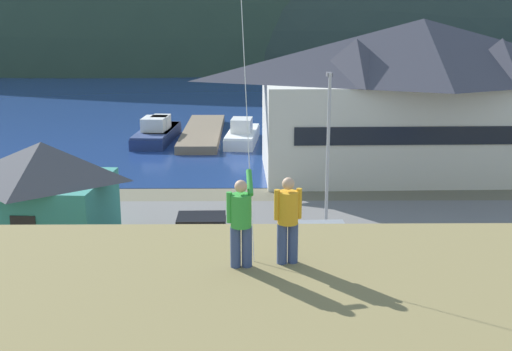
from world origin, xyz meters
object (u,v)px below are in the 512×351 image
(harbor_lodge, at_px, (420,93))
(person_kite_flyer, at_px, (241,220))
(wharf_dock, at_px, (203,133))
(parking_light_pole, at_px, (328,141))
(storage_shed_near_lot, at_px, (45,192))
(parked_car_mid_row_center, at_px, (289,307))
(moored_boat_outer_mooring, at_px, (242,135))
(parked_car_back_row_left, at_px, (318,245))
(person_companion, at_px, (288,218))
(moored_boat_wharfside, at_px, (157,133))
(parked_car_back_row_right, at_px, (147,284))
(parked_car_corner_spot, at_px, (199,235))
(moored_boat_inner_slip, at_px, (162,131))

(harbor_lodge, distance_m, person_kite_flyer, 31.81)
(wharf_dock, distance_m, parking_light_pole, 25.80)
(storage_shed_near_lot, xyz_separation_m, parked_car_mid_row_center, (10.76, -8.84, -1.46))
(moored_boat_outer_mooring, relative_size, parked_car_back_row_left, 1.73)
(moored_boat_outer_mooring, height_order, person_companion, person_companion)
(moored_boat_outer_mooring, bearing_deg, harbor_lodge, -40.52)
(moored_boat_wharfside, xyz_separation_m, parked_car_back_row_right, (4.11, -30.95, 0.34))
(wharf_dock, xyz_separation_m, parked_car_corner_spot, (1.89, -27.97, 0.71))
(harbor_lodge, xyz_separation_m, person_companion, (-10.40, -29.52, 1.29))
(person_kite_flyer, bearing_deg, person_companion, 11.03)
(moored_boat_inner_slip, xyz_separation_m, person_companion, (8.19, -41.10, 5.97))
(moored_boat_inner_slip, relative_size, parked_car_back_row_right, 1.50)
(storage_shed_near_lot, xyz_separation_m, moored_boat_outer_mooring, (8.83, 23.20, -1.81))
(wharf_dock, height_order, parked_car_back_row_left, parked_car_back_row_left)
(parked_car_corner_spot, bearing_deg, moored_boat_outer_mooring, 86.33)
(moored_boat_wharfside, xyz_separation_m, parked_car_corner_spot, (5.59, -25.76, 0.34))
(storage_shed_near_lot, height_order, moored_boat_outer_mooring, storage_shed_near_lot)
(moored_boat_outer_mooring, distance_m, parked_car_back_row_right, 30.35)
(moored_boat_outer_mooring, relative_size, parking_light_pole, 0.97)
(storage_shed_near_lot, height_order, parked_car_back_row_right, storage_shed_near_lot)
(harbor_lodge, bearing_deg, wharf_dock, 139.52)
(harbor_lodge, xyz_separation_m, parked_car_back_row_left, (-8.26, -16.31, -4.34))
(parked_car_back_row_left, bearing_deg, harbor_lodge, 63.13)
(moored_boat_inner_slip, relative_size, person_companion, 3.66)
(parking_light_pole, bearing_deg, moored_boat_outer_mooring, 101.78)
(moored_boat_inner_slip, relative_size, parked_car_corner_spot, 1.51)
(wharf_dock, height_order, person_companion, person_companion)
(storage_shed_near_lot, bearing_deg, parked_car_corner_spot, -14.03)
(harbor_lodge, height_order, parking_light_pole, harbor_lodge)
(moored_boat_outer_mooring, distance_m, moored_boat_inner_slip, 6.99)
(moored_boat_outer_mooring, relative_size, person_kite_flyer, 3.99)
(harbor_lodge, relative_size, parking_light_pole, 2.83)
(wharf_dock, bearing_deg, parked_car_back_row_right, -89.30)
(moored_boat_inner_slip, distance_m, person_kite_flyer, 42.34)
(wharf_dock, bearing_deg, moored_boat_wharfside, -149.20)
(moored_boat_inner_slip, bearing_deg, parking_light_pole, -63.69)
(harbor_lodge, xyz_separation_m, moored_boat_inner_slip, (-18.59, 11.57, -4.68))
(wharf_dock, bearing_deg, moored_boat_inner_slip, -156.52)
(moored_boat_inner_slip, distance_m, parking_light_pole, 25.66)
(harbor_lodge, bearing_deg, storage_shed_near_lot, -147.45)
(wharf_dock, relative_size, person_kite_flyer, 8.11)
(moored_boat_outer_mooring, relative_size, parked_car_back_row_right, 1.75)
(parking_light_pole, bearing_deg, storage_shed_near_lot, -171.58)
(storage_shed_near_lot, xyz_separation_m, moored_boat_inner_slip, (2.01, 24.72, -1.81))
(parking_light_pole, bearing_deg, wharf_dock, 108.13)
(parked_car_back_row_right, distance_m, person_kite_flyer, 11.65)
(moored_boat_outer_mooring, distance_m, parked_car_back_row_left, 26.59)
(harbor_lodge, relative_size, parked_car_mid_row_center, 5.15)
(person_kite_flyer, bearing_deg, parking_light_pole, 77.89)
(storage_shed_near_lot, relative_size, person_kite_flyer, 3.43)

